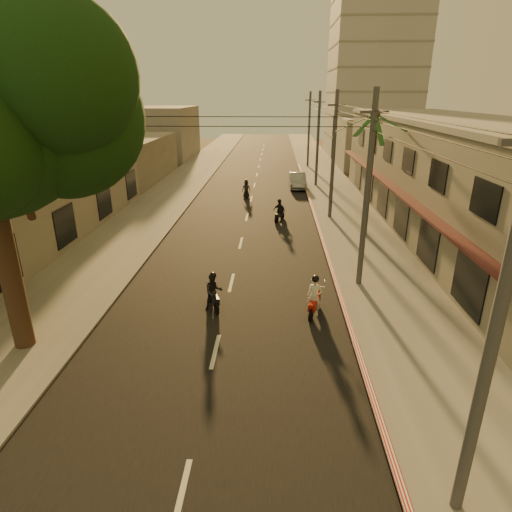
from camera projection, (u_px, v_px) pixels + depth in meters
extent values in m
plane|color=#383023|center=(207.00, 387.00, 13.57)|extent=(160.00, 160.00, 0.00)
cube|color=black|center=(247.00, 217.00, 32.25)|extent=(10.00, 140.00, 0.02)
cube|color=slate|center=(347.00, 218.00, 31.92)|extent=(5.00, 140.00, 0.12)
cube|color=slate|center=(149.00, 215.00, 32.53)|extent=(5.00, 140.00, 0.12)
cube|color=#AC1C12|center=(321.00, 238.00, 27.34)|extent=(0.20, 60.00, 0.20)
cube|color=gray|center=(453.00, 177.00, 28.57)|extent=(8.00, 34.00, 7.00)
cube|color=gray|center=(463.00, 120.00, 27.27)|extent=(8.20, 34.20, 0.30)
cube|color=#421A1C|center=(388.00, 183.00, 28.88)|extent=(0.80, 34.00, 0.12)
cube|color=gray|center=(14.00, 202.00, 26.33)|extent=(8.00, 24.00, 5.00)
cube|color=gray|center=(5.00, 159.00, 25.40)|extent=(8.20, 24.20, 0.20)
cube|color=#B7B5B2|center=(375.00, 54.00, 60.24)|extent=(12.00, 12.00, 28.00)
cylinder|color=black|center=(10.00, 272.00, 14.66)|extent=(0.70, 0.70, 6.00)
cylinder|color=black|center=(22.00, 183.00, 13.93)|extent=(1.22, 2.17, 3.04)
sphere|color=black|center=(63.00, 118.00, 13.73)|extent=(5.20, 5.20, 5.20)
sphere|color=black|center=(59.00, 75.00, 11.87)|extent=(4.40, 4.40, 4.40)
sphere|color=black|center=(45.00, 66.00, 14.51)|extent=(4.40, 4.40, 4.40)
cylinder|color=black|center=(369.00, 177.00, 26.84)|extent=(0.32, 0.32, 7.60)
sphere|color=black|center=(375.00, 114.00, 25.49)|extent=(0.60, 0.60, 0.60)
cylinder|color=#38383A|center=(494.00, 335.00, 7.98)|extent=(0.26, 0.26, 9.00)
cylinder|color=#38383A|center=(367.00, 194.00, 19.19)|extent=(0.26, 0.26, 9.00)
cube|color=#38383A|center=(374.00, 112.00, 17.95)|extent=(1.20, 0.12, 0.12)
cylinder|color=#38383A|center=(333.00, 157.00, 30.40)|extent=(0.26, 0.26, 9.00)
cube|color=#38383A|center=(337.00, 105.00, 29.15)|extent=(1.20, 0.12, 0.12)
cylinder|color=#38383A|center=(318.00, 140.00, 41.60)|extent=(0.26, 0.26, 9.00)
cube|color=#38383A|center=(320.00, 102.00, 40.36)|extent=(1.20, 0.12, 0.12)
cylinder|color=#38383A|center=(309.00, 130.00, 52.81)|extent=(0.26, 0.26, 9.00)
cube|color=#38383A|center=(310.00, 100.00, 51.56)|extent=(1.20, 0.12, 0.12)
cube|color=gray|center=(370.00, 142.00, 53.96)|extent=(8.00, 14.00, 6.00)
cube|color=gray|center=(123.00, 160.00, 45.11)|extent=(8.00, 14.00, 4.40)
cube|color=gray|center=(164.00, 133.00, 61.46)|extent=(8.00, 14.00, 7.00)
cylinder|color=black|center=(317.00, 302.00, 18.51)|extent=(0.27, 0.58, 0.57)
cylinder|color=black|center=(311.00, 315.00, 17.38)|extent=(0.27, 0.58, 0.57)
cube|color=#AA160D|center=(314.00, 303.00, 17.78)|extent=(0.61, 1.16, 0.31)
cube|color=#AA160D|center=(317.00, 295.00, 18.18)|extent=(0.32, 0.19, 0.61)
cylinder|color=silver|center=(318.00, 286.00, 18.16)|extent=(0.55, 0.20, 0.04)
imported|color=beige|center=(315.00, 297.00, 17.68)|extent=(0.86, 0.76, 1.72)
sphere|color=black|center=(316.00, 279.00, 17.39)|extent=(0.31, 0.31, 0.31)
sphere|color=silver|center=(312.00, 280.00, 18.14)|extent=(0.12, 0.12, 0.12)
sphere|color=silver|center=(325.00, 282.00, 17.96)|extent=(0.12, 0.12, 0.12)
cylinder|color=black|center=(211.00, 296.00, 19.03)|extent=(0.28, 0.54, 0.54)
cylinder|color=black|center=(217.00, 308.00, 17.96)|extent=(0.28, 0.54, 0.54)
cube|color=black|center=(214.00, 298.00, 18.34)|extent=(0.62, 1.08, 0.29)
cube|color=black|center=(211.00, 290.00, 18.72)|extent=(0.30, 0.19, 0.58)
cylinder|color=silver|center=(211.00, 282.00, 18.70)|extent=(0.51, 0.22, 0.04)
imported|color=black|center=(214.00, 292.00, 18.24)|extent=(1.18, 1.12, 1.61)
sphere|color=black|center=(213.00, 275.00, 17.97)|extent=(0.29, 0.29, 0.29)
cylinder|color=black|center=(283.00, 216.00, 31.63)|extent=(0.29, 0.52, 0.53)
cylinder|color=black|center=(276.00, 220.00, 30.63)|extent=(0.29, 0.52, 0.53)
cube|color=black|center=(279.00, 215.00, 30.98)|extent=(0.64, 1.06, 0.28)
cube|color=black|center=(282.00, 211.00, 31.33)|extent=(0.30, 0.20, 0.56)
cylinder|color=silver|center=(282.00, 206.00, 31.30)|extent=(0.49, 0.24, 0.04)
imported|color=black|center=(279.00, 211.00, 30.88)|extent=(1.20, 1.05, 1.58)
sphere|color=black|center=(280.00, 201.00, 30.62)|extent=(0.28, 0.28, 0.28)
cylinder|color=black|center=(246.00, 193.00, 38.74)|extent=(0.12, 0.52, 0.52)
cylinder|color=black|center=(246.00, 196.00, 37.66)|extent=(0.12, 0.52, 0.52)
cube|color=black|center=(246.00, 192.00, 38.05)|extent=(0.32, 1.03, 0.28)
cube|color=black|center=(246.00, 190.00, 38.43)|extent=(0.28, 0.11, 0.55)
cylinder|color=silver|center=(246.00, 186.00, 38.42)|extent=(0.51, 0.07, 0.04)
imported|color=black|center=(246.00, 189.00, 37.95)|extent=(0.82, 0.59, 1.55)
sphere|color=black|center=(246.00, 181.00, 37.70)|extent=(0.28, 0.28, 0.28)
imported|color=gray|center=(297.00, 181.00, 42.00)|extent=(1.71, 4.49, 1.46)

